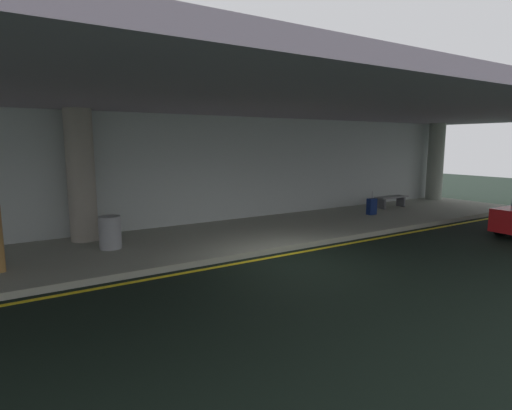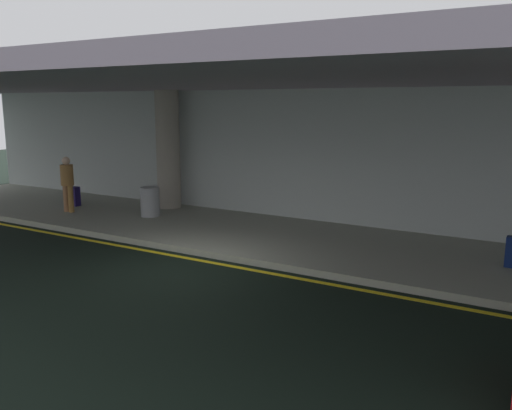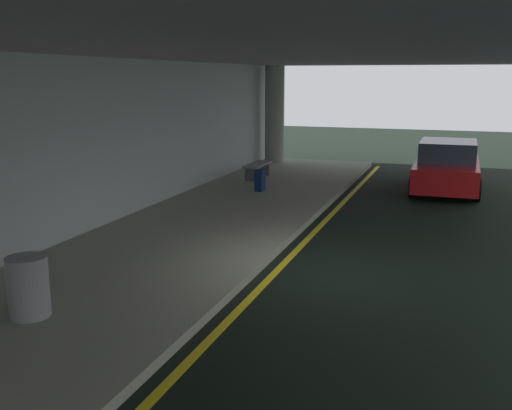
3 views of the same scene
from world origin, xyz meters
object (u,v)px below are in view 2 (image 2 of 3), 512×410
at_px(suitcase_upright_secondary, 74,196).
at_px(trash_bin_steel, 150,202).
at_px(support_column_far_left, 168,150).
at_px(traveler_with_luggage, 67,181).

relative_size(suitcase_upright_secondary, trash_bin_steel, 1.06).
relative_size(support_column_far_left, trash_bin_steel, 4.29).
relative_size(support_column_far_left, traveler_with_luggage, 2.17).
bearing_deg(suitcase_upright_secondary, support_column_far_left, 26.82).
height_order(traveler_with_luggage, trash_bin_steel, traveler_with_luggage).
distance_m(traveler_with_luggage, suitcase_upright_secondary, 1.21).
xyz_separation_m(support_column_far_left, suitcase_upright_secondary, (-2.81, -1.38, -1.51)).
height_order(support_column_far_left, traveler_with_luggage, support_column_far_left).
bearing_deg(suitcase_upright_secondary, trash_bin_steel, 1.21).
bearing_deg(traveler_with_luggage, trash_bin_steel, 51.29).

